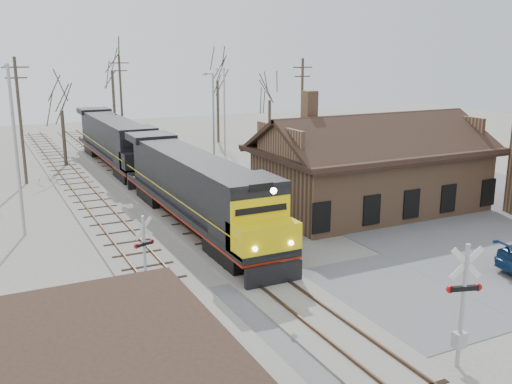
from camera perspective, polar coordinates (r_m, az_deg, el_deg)
ground at (r=23.57m, az=5.71°, el=-12.27°), size 140.00×140.00×0.00m
road at (r=23.56m, az=5.71°, el=-12.23°), size 60.00×9.00×0.03m
track_main at (r=36.23m, az=-6.98°, el=-2.69°), size 3.40×90.00×0.24m
track_siding at (r=35.08m, az=-13.93°, el=-3.57°), size 3.40×90.00×0.24m
depot at (r=38.73m, az=11.42°, el=1.80°), size 15.20×9.31×7.90m
locomotive_lead at (r=33.73m, az=-5.90°, el=0.18°), size 3.06×20.47×4.54m
locomotive_trailing at (r=53.31m, az=-13.86°, el=4.94°), size 3.06×20.47×4.30m
crossbuck_near at (r=20.40m, az=19.90°, el=-11.13°), size 1.22×0.43×4.37m
crossbuck_far at (r=25.21m, az=-11.06°, el=-6.44°), size 0.98×0.43×3.58m
streetlight_a at (r=34.59m, az=-22.94°, el=4.58°), size 0.25×2.04×9.72m
streetlight_b at (r=45.93m, az=-4.33°, el=7.07°), size 0.25×2.04×8.72m
streetlight_c at (r=57.38m, az=-3.23°, el=8.47°), size 0.25×2.04×8.73m
utility_pole_a at (r=48.45m, az=-22.51°, el=6.77°), size 2.00×0.24×9.94m
utility_pole_b at (r=62.97m, az=-13.32°, el=8.87°), size 2.00×0.24×9.91m
utility_pole_c at (r=52.95m, az=4.61°, el=8.18°), size 2.00×0.24×9.71m
tree_b at (r=54.67m, az=-18.93°, el=8.58°), size 3.42×3.42×8.38m
tree_c at (r=68.18m, az=-14.27°, el=12.84°), size 5.45×5.45×13.36m
tree_d at (r=66.07m, az=-3.89°, el=12.06°), size 4.71×4.71×11.53m
tree_e at (r=61.01m, az=1.38°, el=9.96°), size 3.51×3.51×8.60m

